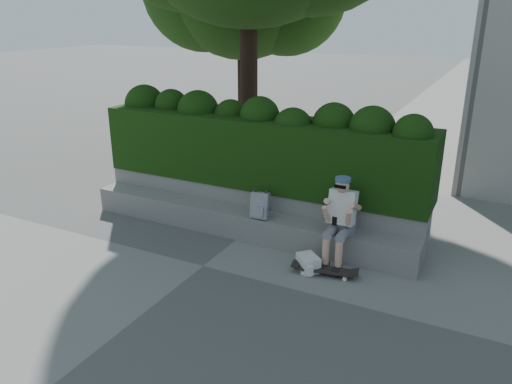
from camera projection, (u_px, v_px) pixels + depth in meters
The scene contains 8 objects.
ground at pixel (203, 266), 7.64m from camera, with size 80.00×80.00×0.00m, color slate.
bench_ledge at pixel (242, 223), 8.61m from camera, with size 6.00×0.45×0.45m, color gray.
planter_wall at pixel (254, 206), 8.96m from camera, with size 6.00×0.50×0.75m, color gray.
hedge at pixel (260, 151), 8.82m from camera, with size 6.00×1.00×1.20m, color black.
person at pixel (340, 217), 7.52m from camera, with size 0.40×0.76×1.38m.
skateboard at pixel (325, 270), 7.37m from camera, with size 0.90×0.37×0.09m.
backpack_plaid at pixel (260, 205), 8.21m from camera, with size 0.29×0.16×0.43m, color #A9AAAE.
backpack_ground at pixel (308, 263), 7.49m from camera, with size 0.36×0.25×0.23m, color white.
Camera 1 is at (3.80, -5.69, 3.68)m, focal length 35.00 mm.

